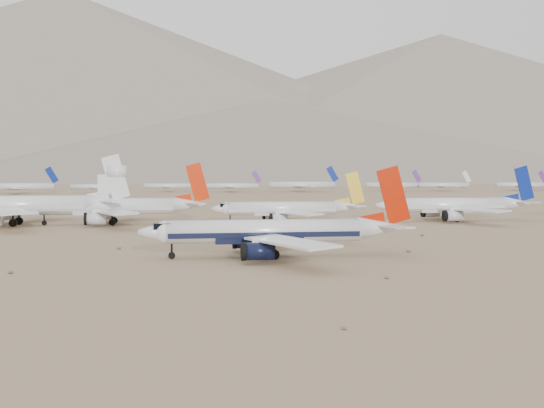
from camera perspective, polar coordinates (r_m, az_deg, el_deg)
The scene contains 10 objects.
ground at distance 124.24m, azimuth 0.92°, elevation -4.35°, with size 7000.00×7000.00×0.00m, color #80664A.
main_airliner at distance 121.91m, azimuth 0.32°, elevation -2.35°, with size 46.64×45.55×16.46m.
row2_navy_widebody at distance 212.37m, azimuth 15.06°, elevation -0.13°, with size 47.32×46.27×16.83m.
row2_gold_tail at distance 196.11m, azimuth 1.34°, elevation -0.41°, with size 42.40×41.47×15.10m.
row2_orange_tail at distance 197.51m, azimuth -12.97°, elevation -0.25°, with size 49.54×48.46×17.67m.
row2_white_trijet at distance 201.18m, azimuth -20.24°, elevation -0.06°, with size 56.53×55.25×20.03m.
distant_storage_row at distance 457.18m, azimuth -3.96°, elevation 1.55°, with size 614.69×66.10×15.35m.
mountain_range at distance 1780.52m, azimuth -5.30°, elevation 8.61°, with size 7354.00×3024.00×470.00m.
foothills at distance 1339.17m, azimuth 15.98°, elevation 5.08°, with size 4637.50×1395.00×155.00m.
desert_scrub at distance 96.25m, azimuth 5.03°, elevation -6.34°, with size 261.14×121.67×0.63m.
Camera 1 is at (-19.47, -121.67, 15.90)m, focal length 45.00 mm.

